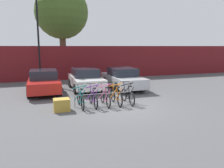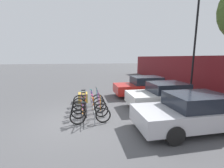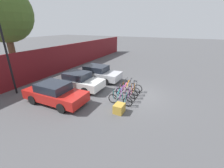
{
  "view_description": "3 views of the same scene",
  "coord_description": "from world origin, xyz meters",
  "px_view_note": "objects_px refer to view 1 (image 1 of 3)",
  "views": [
    {
      "loc": [
        -3.59,
        -9.4,
        2.84
      ],
      "look_at": [
        -0.09,
        1.31,
        0.89
      ],
      "focal_mm": 35.0,
      "sensor_mm": 36.0,
      "label": 1
    },
    {
      "loc": [
        6.44,
        0.29,
        2.75
      ],
      "look_at": [
        -1.83,
        1.88,
        1.24
      ],
      "focal_mm": 24.0,
      "sensor_mm": 36.0,
      "label": 2
    },
    {
      "loc": [
        -10.06,
        -2.75,
        4.92
      ],
      "look_at": [
        -0.83,
        1.62,
        0.91
      ],
      "focal_mm": 24.0,
      "sensor_mm": 36.0,
      "label": 3
    }
  ],
  "objects_px": {
    "bicycle_purple": "(93,99)",
    "car_white": "(86,79)",
    "car_silver": "(123,78)",
    "bicycle_black": "(128,96)",
    "car_red": "(44,81)",
    "bike_rack": "(104,95)",
    "bicycle_teal": "(81,99)",
    "tree_behind_hoarding": "(62,13)",
    "bicycle_pink": "(105,98)",
    "lamp_post": "(38,32)",
    "bicycle_orange": "(116,97)",
    "cargo_crate": "(62,105)"
  },
  "relations": [
    {
      "from": "bicycle_pink",
      "to": "bicycle_orange",
      "type": "xyz_separation_m",
      "value": [
        0.57,
        0.0,
        0.0
      ]
    },
    {
      "from": "bicycle_black",
      "to": "car_red",
      "type": "height_order",
      "value": "car_red"
    },
    {
      "from": "car_red",
      "to": "car_silver",
      "type": "xyz_separation_m",
      "value": [
        5.15,
        -0.21,
        0.0
      ]
    },
    {
      "from": "bicycle_purple",
      "to": "tree_behind_hoarding",
      "type": "height_order",
      "value": "tree_behind_hoarding"
    },
    {
      "from": "tree_behind_hoarding",
      "to": "bicycle_black",
      "type": "bearing_deg",
      "value": -79.18
    },
    {
      "from": "car_red",
      "to": "car_white",
      "type": "height_order",
      "value": "same"
    },
    {
      "from": "lamp_post",
      "to": "car_white",
      "type": "bearing_deg",
      "value": -53.42
    },
    {
      "from": "bicycle_teal",
      "to": "bicycle_purple",
      "type": "bearing_deg",
      "value": -1.68
    },
    {
      "from": "bicycle_pink",
      "to": "bicycle_orange",
      "type": "bearing_deg",
      "value": 2.92
    },
    {
      "from": "bicycle_teal",
      "to": "car_white",
      "type": "distance_m",
      "value": 4.3
    },
    {
      "from": "bicycle_teal",
      "to": "bicycle_pink",
      "type": "height_order",
      "value": "same"
    },
    {
      "from": "bike_rack",
      "to": "bicycle_teal",
      "type": "relative_size",
      "value": 1.72
    },
    {
      "from": "bicycle_purple",
      "to": "car_silver",
      "type": "xyz_separation_m",
      "value": [
        2.98,
        3.85,
        0.31
      ]
    },
    {
      "from": "bike_rack",
      "to": "bicycle_black",
      "type": "xyz_separation_m",
      "value": [
        1.2,
        -0.15,
        -0.1
      ]
    },
    {
      "from": "car_white",
      "to": "bicycle_teal",
      "type": "bearing_deg",
      "value": -104.5
    },
    {
      "from": "tree_behind_hoarding",
      "to": "bicycle_teal",
      "type": "bearing_deg",
      "value": -91.76
    },
    {
      "from": "bicycle_purple",
      "to": "tree_behind_hoarding",
      "type": "xyz_separation_m",
      "value": [
        -0.27,
        10.77,
        5.43
      ]
    },
    {
      "from": "bicycle_purple",
      "to": "car_white",
      "type": "height_order",
      "value": "car_white"
    },
    {
      "from": "bicycle_black",
      "to": "bicycle_pink",
      "type": "bearing_deg",
      "value": -176.46
    },
    {
      "from": "bicycle_black",
      "to": "car_silver",
      "type": "distance_m",
      "value": 4.05
    },
    {
      "from": "bicycle_orange",
      "to": "lamp_post",
      "type": "xyz_separation_m",
      "value": [
        -3.53,
        7.97,
        3.55
      ]
    },
    {
      "from": "bicycle_teal",
      "to": "car_white",
      "type": "relative_size",
      "value": 0.42
    },
    {
      "from": "bicycle_teal",
      "to": "lamp_post",
      "type": "height_order",
      "value": "lamp_post"
    },
    {
      "from": "tree_behind_hoarding",
      "to": "car_silver",
      "type": "bearing_deg",
      "value": -64.8
    },
    {
      "from": "bicycle_orange",
      "to": "bicycle_purple",
      "type": "bearing_deg",
      "value": -176.38
    },
    {
      "from": "bicycle_purple",
      "to": "bicycle_orange",
      "type": "height_order",
      "value": "same"
    },
    {
      "from": "bicycle_pink",
      "to": "cargo_crate",
      "type": "relative_size",
      "value": 2.44
    },
    {
      "from": "bicycle_teal",
      "to": "car_red",
      "type": "relative_size",
      "value": 0.4
    },
    {
      "from": "car_red",
      "to": "tree_behind_hoarding",
      "type": "xyz_separation_m",
      "value": [
        1.9,
        6.71,
        5.11
      ]
    },
    {
      "from": "bike_rack",
      "to": "tree_behind_hoarding",
      "type": "bearing_deg",
      "value": 94.65
    },
    {
      "from": "bike_rack",
      "to": "bicycle_orange",
      "type": "xyz_separation_m",
      "value": [
        0.58,
        -0.15,
        -0.1
      ]
    },
    {
      "from": "bicycle_black",
      "to": "bicycle_purple",
      "type": "bearing_deg",
      "value": -176.46
    },
    {
      "from": "bicycle_teal",
      "to": "lamp_post",
      "type": "distance_m",
      "value": 8.9
    },
    {
      "from": "car_white",
      "to": "car_silver",
      "type": "height_order",
      "value": "same"
    },
    {
      "from": "bicycle_teal",
      "to": "car_silver",
      "type": "xyz_separation_m",
      "value": [
        3.59,
        3.85,
        0.31
      ]
    },
    {
      "from": "bicycle_teal",
      "to": "car_silver",
      "type": "relative_size",
      "value": 0.38
    },
    {
      "from": "bike_rack",
      "to": "bicycle_orange",
      "type": "distance_m",
      "value": 0.61
    },
    {
      "from": "bicycle_teal",
      "to": "bicycle_black",
      "type": "xyz_separation_m",
      "value": [
        2.39,
        0.0,
        0.0
      ]
    },
    {
      "from": "bicycle_pink",
      "to": "lamp_post",
      "type": "distance_m",
      "value": 9.22
    },
    {
      "from": "bicycle_black",
      "to": "lamp_post",
      "type": "xyz_separation_m",
      "value": [
        -4.15,
        7.97,
        3.55
      ]
    },
    {
      "from": "bike_rack",
      "to": "bicycle_teal",
      "type": "bearing_deg",
      "value": -172.91
    },
    {
      "from": "car_white",
      "to": "car_silver",
      "type": "xyz_separation_m",
      "value": [
        2.51,
        -0.3,
        0.0
      ]
    },
    {
      "from": "bike_rack",
      "to": "car_white",
      "type": "height_order",
      "value": "car_white"
    },
    {
      "from": "lamp_post",
      "to": "bicycle_pink",
      "type": "bearing_deg",
      "value": -69.61
    },
    {
      "from": "bike_rack",
      "to": "bicycle_black",
      "type": "distance_m",
      "value": 1.21
    },
    {
      "from": "bicycle_purple",
      "to": "cargo_crate",
      "type": "xyz_separation_m",
      "value": [
        -1.51,
        -0.32,
        -0.1
      ]
    },
    {
      "from": "car_white",
      "to": "car_silver",
      "type": "bearing_deg",
      "value": -6.91
    },
    {
      "from": "car_red",
      "to": "lamp_post",
      "type": "height_order",
      "value": "lamp_post"
    },
    {
      "from": "bicycle_teal",
      "to": "bicycle_orange",
      "type": "relative_size",
      "value": 1.0
    },
    {
      "from": "bicycle_teal",
      "to": "cargo_crate",
      "type": "relative_size",
      "value": 2.44
    }
  ]
}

